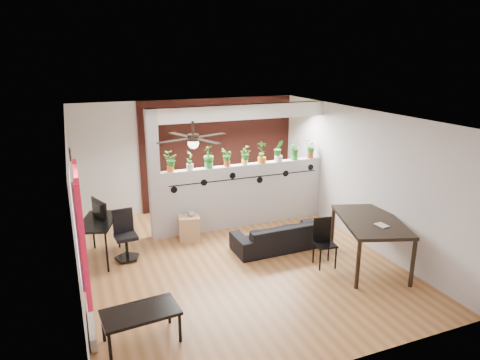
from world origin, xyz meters
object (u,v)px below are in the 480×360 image
Objects in this scene: potted_plant_3 at (227,157)px; dining_table at (371,225)px; office_chair at (125,238)px; potted_plant_1 at (190,160)px; potted_plant_5 at (262,151)px; potted_plant_7 at (295,150)px; computer_desk at (98,224)px; ceiling_fan at (193,140)px; cube_shelf at (189,228)px; potted_plant_6 at (279,150)px; potted_plant_0 at (170,161)px; folding_chair at (323,237)px; sofa at (278,236)px; potted_plant_2 at (209,156)px; potted_plant_4 at (245,155)px; cup at (191,214)px; potted_plant_8 at (310,149)px; coffee_table at (141,314)px.

dining_table is at bearing -56.80° from potted_plant_3.
office_chair is (-2.22, -0.71, -1.16)m from potted_plant_3.
potted_plant_1 is 1.58m from potted_plant_5.
potted_plant_7 is at bearing 0.00° from potted_plant_1.
dining_table is at bearing -24.55° from computer_desk.
potted_plant_5 reaches higher than computer_desk.
dining_table is (1.68, -2.56, -0.78)m from potted_plant_3.
ceiling_fan reaches higher than potted_plant_1.
potted_plant_1 is 1.98m from office_chair.
office_chair is at bearing -152.18° from cube_shelf.
office_chair is at bearing -169.37° from potted_plant_7.
potted_plant_3 is 0.83× the size of potted_plant_6.
potted_plant_0 is 1.71m from office_chair.
potted_plant_6 is 2.48m from folding_chair.
potted_plant_0 is 2.55m from sofa.
potted_plant_2 is 2.30m from office_chair.
potted_plant_0 is 0.87× the size of potted_plant_6.
potted_plant_4 is at bearing 104.53° from folding_chair.
potted_plant_1 is at bearing 74.02° from cup.
potted_plant_5 reaches higher than potted_plant_1.
potted_plant_5 is at bearing 180.00° from potted_plant_8.
cube_shelf is (-0.54, -0.34, -1.35)m from potted_plant_2.
ceiling_fan is 3.00× the size of potted_plant_1.
potted_plant_2 is 1.18× the size of potted_plant_8.
potted_plant_6 is at bearing 9.32° from cup.
potted_plant_6 is 3.68m from office_chair.
potted_plant_1 is (0.42, 1.80, -0.75)m from ceiling_fan.
dining_table is at bearing -63.42° from potted_plant_4.
cup is (-0.10, -0.34, -1.01)m from potted_plant_1.
potted_plant_1 is at bearing 77.02° from ceiling_fan.
potted_plant_8 is at bearing 65.60° from folding_chair.
potted_plant_5 reaches higher than potted_plant_2.
potted_plant_4 is (1.19, 0.00, -0.01)m from potted_plant_1.
potted_plant_5 is 0.79m from potted_plant_7.
ceiling_fan is 2.54m from cube_shelf.
potted_plant_1 is 3.64m from dining_table.
potted_plant_7 is at bearing 0.00° from potted_plant_2.
coffee_table is (-3.93, -3.19, -1.17)m from potted_plant_7.
potted_plant_7 reaches higher than folding_chair.
ceiling_fan is 2.55× the size of potted_plant_2.
computer_desk is 3.98m from folding_chair.
cube_shelf is at bearing -53.93° from potted_plant_0.
cup is at bearing 134.70° from folding_chair.
computer_desk is (-1.45, 1.22, -1.63)m from ceiling_fan.
potted_plant_5 is at bearing 0.00° from potted_plant_1.
potted_plant_5 is at bearing 13.33° from office_chair.
office_chair is (-3.40, -0.71, -1.20)m from potted_plant_6.
potted_plant_1 reaches higher than cup.
office_chair is at bearing -164.34° from cup.
office_chair is (-4.19, -0.71, -1.16)m from potted_plant_8.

